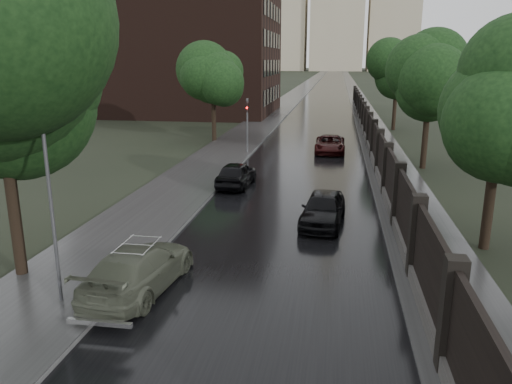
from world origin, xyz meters
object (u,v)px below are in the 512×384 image
traffic_light (247,121)px  tree_left_far (213,78)px  tree_right_c (397,78)px  car_right_near (323,208)px  car_right_far (330,144)px  tree_right_a (501,112)px  lamp_post (52,214)px  hatchback_left (236,174)px  volga_sedan (139,268)px  tree_right_b (429,89)px

traffic_light → tree_left_far: bearing=126.5°
tree_right_c → car_right_near: bearing=-101.1°
tree_right_c → traffic_light: size_ratio=1.75×
traffic_light → car_right_far: (5.90, 1.48, -1.76)m
tree_right_a → lamp_post: size_ratio=1.37×
tree_right_c → traffic_light: (-11.80, -15.01, -2.55)m
tree_left_far → tree_right_c: bearing=32.8°
hatchback_left → car_right_near: 7.56m
lamp_post → volga_sedan: lamp_post is taller
tree_right_c → lamp_post: tree_right_c is taller
tree_left_far → car_right_near: size_ratio=1.82×
tree_left_far → car_right_near: tree_left_far is taller
traffic_light → car_right_far: size_ratio=0.87×
car_right_far → traffic_light: bearing=-166.0°
volga_sedan → tree_right_b: bearing=-114.6°
hatchback_left → car_right_far: 11.90m
tree_right_b → hatchback_left: 13.21m
tree_right_a → car_right_near: size_ratio=1.72×
tree_right_b → tree_left_far: bearing=152.7°
tree_right_a → tree_right_b: 14.00m
lamp_post → volga_sedan: 2.96m
volga_sedan → tree_right_c: bearing=-101.2°
tree_right_c → lamp_post: (-12.90, -38.50, -2.28)m
volga_sedan → car_right_far: (5.20, 23.71, -0.05)m
lamp_post → car_right_near: bearing=49.8°
hatchback_left → car_right_near: car_right_near is taller
traffic_light → tree_right_c: bearing=51.8°
tree_right_c → tree_right_a: bearing=-90.0°
traffic_light → hatchback_left: traffic_light is taller
tree_right_c → traffic_light: bearing=-128.2°
tree_right_a → car_right_near: bearing=163.1°
tree_right_a → car_right_far: size_ratio=1.52×
traffic_light → car_right_near: (5.90, -15.20, -1.70)m
tree_left_far → traffic_light: (3.70, -5.01, -2.84)m
tree_left_far → car_right_far: (9.60, -3.52, -4.60)m
car_right_far → tree_right_c: bearing=66.3°
tree_right_b → car_right_far: (-5.90, 4.48, -4.31)m
traffic_light → car_right_near: size_ratio=0.98×
lamp_post → traffic_light: (1.10, 23.49, -0.27)m
hatchback_left → car_right_far: (4.83, 10.88, -0.04)m
lamp_post → car_right_near: 11.03m
tree_right_a → tree_right_c: bearing=90.0°
car_right_far → hatchback_left: bearing=-114.0°
tree_left_far → volga_sedan: tree_left_far is taller
tree_left_far → car_right_far: 11.21m
tree_left_far → tree_right_b: 17.45m
car_right_near → volga_sedan: bearing=-120.9°
volga_sedan → tree_left_far: bearing=-75.5°
tree_right_c → tree_left_far: bearing=-147.2°
tree_right_a → volga_sedan: 12.99m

